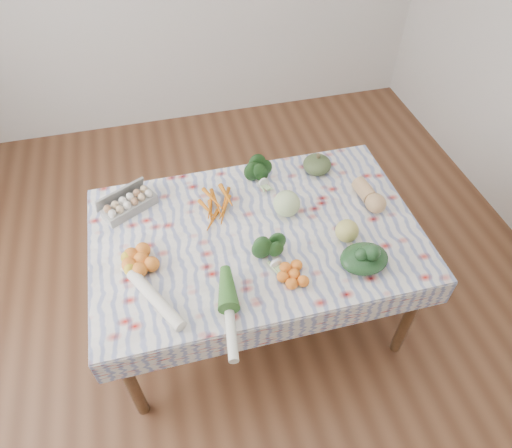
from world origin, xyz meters
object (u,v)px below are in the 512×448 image
Objects in this scene: kabocha_squash at (317,165)px; grapefruit at (347,231)px; butternut_squash at (370,195)px; dining_table at (256,242)px; egg_carton at (130,205)px; cabbage at (287,204)px.

kabocha_squash is 1.38× the size of grapefruit.
grapefruit is (-0.22, -0.22, 0.00)m from butternut_squash.
kabocha_squash reaches higher than dining_table.
dining_table is 0.47m from grapefruit.
grapefruit is (1.03, -0.47, 0.02)m from egg_carton.
cabbage is 0.60× the size of butternut_squash.
cabbage is (0.79, -0.23, 0.03)m from egg_carton.
dining_table is 5.58× the size of egg_carton.
grapefruit reaches higher than dining_table.
egg_carton is 1.27m from butternut_squash.
dining_table is 13.76× the size of grapefruit.
cabbage is at bearing 169.89° from butternut_squash.
kabocha_squash is (0.45, 0.37, 0.14)m from dining_table.
egg_carton is at bearing 162.07° from butternut_squash.
kabocha_squash is at bearing 38.91° from dining_table.
cabbage reaches higher than egg_carton.
butternut_squash is (0.45, -0.03, -0.02)m from cabbage.
cabbage is 1.21× the size of grapefruit.
cabbage is 0.34m from grapefruit.
butternut_squash is at bearing -58.52° from kabocha_squash.
kabocha_squash is at bearing 46.09° from cabbage.
grapefruit is at bearing -45.98° from cabbage.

